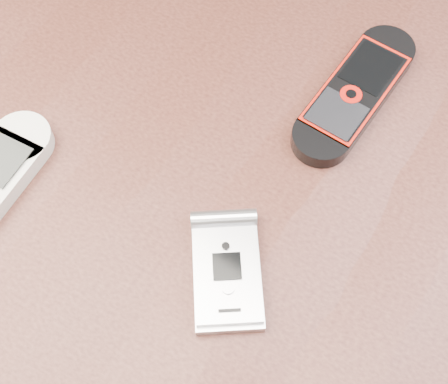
{
  "coord_description": "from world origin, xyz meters",
  "views": [
    {
      "loc": [
        0.11,
        -0.19,
        1.16
      ],
      "look_at": [
        0.01,
        0.0,
        0.76
      ],
      "focal_mm": 50.0,
      "sensor_mm": 36.0,
      "label": 1
    }
  ],
  "objects": [
    {
      "name": "table",
      "position": [
        0.0,
        0.0,
        0.64
      ],
      "size": [
        1.2,
        0.8,
        0.75
      ],
      "color": "black",
      "rests_on": "ground"
    },
    {
      "name": "nokia_black_red",
      "position": [
        0.05,
        0.13,
        0.76
      ],
      "size": [
        0.06,
        0.16,
        0.02
      ],
      "primitive_type": "cube",
      "rotation": [
        0.0,
        0.0,
        -0.09
      ],
      "color": "black",
      "rests_on": "table"
    },
    {
      "name": "motorola_razr",
      "position": [
        0.04,
        -0.05,
        0.76
      ],
      "size": [
        0.09,
        0.1,
        0.01
      ],
      "primitive_type": "cube",
      "rotation": [
        0.0,
        0.0,
        0.57
      ],
      "color": "silver",
      "rests_on": "table"
    }
  ]
}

